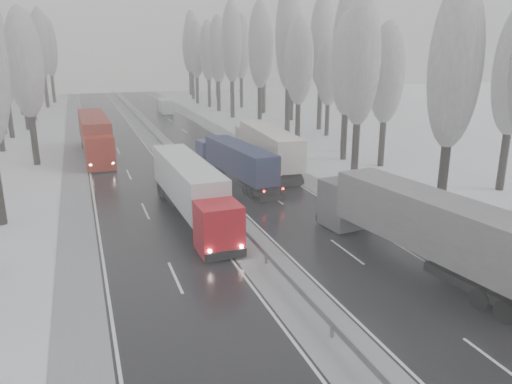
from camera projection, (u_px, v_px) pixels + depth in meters
carriageway_right at (250, 180)px, 46.60m from camera, size 7.50×200.00×0.03m
carriageway_left at (136, 191)px, 43.21m from camera, size 7.50×200.00×0.03m
median_slush at (195, 185)px, 44.90m from camera, size 3.00×200.00×0.04m
shoulder_right at (299, 176)px, 48.19m from camera, size 2.40×200.00×0.04m
shoulder_left at (76, 196)px, 41.62m from camera, size 2.40×200.00×0.04m
median_guardrail at (195, 179)px, 44.73m from camera, size 0.12×200.00×0.76m
tree_16 at (455, 67)px, 33.80m from camera, size 3.60×3.60×16.53m
tree_18 at (360, 62)px, 43.90m from camera, size 3.60×3.60×16.58m
tree_19 at (387, 74)px, 49.66m from camera, size 3.60×3.60×14.57m
tree_20 at (348, 65)px, 52.50m from camera, size 3.60×3.60×15.71m
tree_21 at (348, 47)px, 56.32m from camera, size 3.60×3.60×18.62m
tree_22 at (299, 62)px, 61.63m from camera, size 3.60×3.60×15.86m
tree_23 at (329, 72)px, 67.69m from camera, size 3.60×3.60×13.55m
tree_24 at (289, 37)px, 65.99m from camera, size 3.60×3.60×20.49m
tree_25 at (322, 43)px, 72.02m from camera, size 3.60×3.60×19.44m
tree_26 at (260, 46)px, 75.46m from camera, size 3.60×3.60×18.78m
tree_27 at (293, 51)px, 81.59m from camera, size 3.60×3.60×17.62m
tree_28 at (232, 43)px, 84.57m from camera, size 3.60×3.60×19.62m
tree_29 at (264, 49)px, 90.84m from camera, size 3.60×3.60×18.11m
tree_30 at (218, 49)px, 93.78m from camera, size 3.60×3.60×17.86m
tree_31 at (241, 47)px, 99.17m from camera, size 3.60×3.60×18.58m
tree_32 at (208, 51)px, 100.68m from camera, size 3.60×3.60×17.33m
tree_33 at (218, 60)px, 105.85m from camera, size 3.60×3.60×14.33m
tree_34 at (196, 50)px, 106.76m from camera, size 3.60×3.60×17.63m
tree_35 at (232, 48)px, 113.24m from camera, size 3.60×3.60×18.25m
tree_36 at (192, 42)px, 115.62m from camera, size 3.60×3.60×20.23m
tree_37 at (216, 53)px, 122.18m from camera, size 3.60×3.60×16.37m
tree_38 at (189, 48)px, 126.13m from camera, size 3.60×3.60×17.97m
tree_39 at (197, 53)px, 130.97m from camera, size 3.60×3.60×16.19m
tree_62 at (25, 64)px, 49.93m from camera, size 3.60×3.60×16.04m
tree_66 at (2, 64)px, 65.56m from camera, size 3.60×3.60×15.23m
tree_68 at (19, 56)px, 71.93m from camera, size 3.60×3.60×16.65m
tree_70 at (27, 53)px, 81.05m from camera, size 3.60×3.60×17.09m
tree_72 at (16, 60)px, 89.01m from camera, size 3.60×3.60×15.11m
tree_73 at (0, 52)px, 91.32m from camera, size 3.60×3.60×17.22m
tree_74 at (41, 43)px, 99.20m from camera, size 3.60×3.60×19.68m
tree_76 at (49, 47)px, 108.22m from camera, size 3.60×3.60×18.55m
tree_77 at (24, 60)px, 110.79m from camera, size 3.60×3.60×14.32m
tree_78 at (33, 44)px, 112.87m from camera, size 3.60×3.60×19.55m
tree_79 at (22, 51)px, 116.04m from camera, size 3.60×3.60×17.07m
truck_grey_tarp at (418, 222)px, 28.08m from camera, size 4.89×16.98×4.32m
truck_blue_box at (235, 159)px, 45.57m from camera, size 3.66×14.22×3.62m
truck_cream_box at (266, 145)px, 50.17m from camera, size 3.74×16.72×4.26m
box_truck_distant at (165, 106)px, 93.11m from camera, size 2.48×7.30×2.70m
truck_red_white at (191, 187)px, 35.39m from camera, size 2.94×16.16×4.13m
truck_red_red at (95, 134)px, 55.70m from camera, size 3.18×17.89×4.57m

